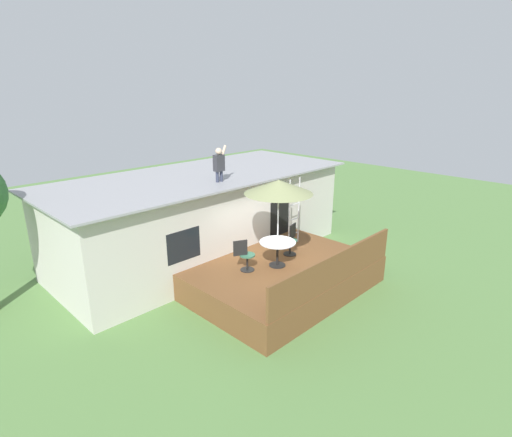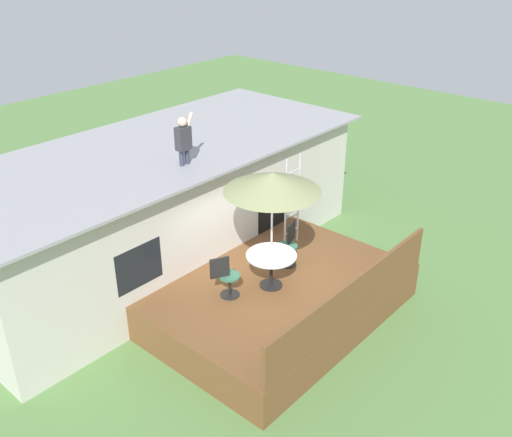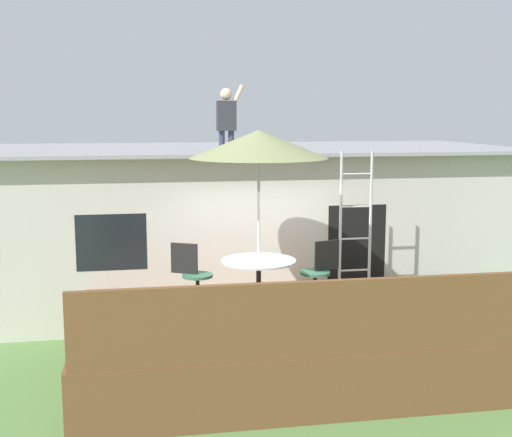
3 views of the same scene
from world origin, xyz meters
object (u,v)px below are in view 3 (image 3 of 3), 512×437
step_ladder (355,223)px  patio_chair_right (319,272)px  patio_umbrella (259,144)px  person_figure (227,115)px  patio_table (259,271)px  patio_chair_left (193,275)px

step_ladder → patio_chair_right: step_ladder is taller
patio_umbrella → person_figure: bearing=93.0°
patio_table → step_ladder: 1.90m
person_figure → patio_chair_right: person_figure is taller
step_ladder → patio_umbrella: bearing=-154.9°
patio_table → patio_chair_left: patio_chair_left is taller
step_ladder → patio_table: bearing=-154.9°
patio_umbrella → patio_chair_right: 2.14m
step_ladder → patio_chair_left: bearing=-172.4°
patio_table → person_figure: size_ratio=0.94×
patio_table → patio_chair_left: (-0.88, 0.43, -0.13)m
patio_umbrella → patio_chair_left: patio_umbrella is taller
patio_chair_left → patio_chair_right: size_ratio=1.00×
step_ladder → patio_chair_right: size_ratio=2.39×
patio_umbrella → patio_chair_right: bearing=17.3°
step_ladder → patio_chair_left: 2.64m
patio_chair_right → patio_chair_left: bearing=-21.5°
patio_table → step_ladder: bearing=25.1°
patio_chair_right → patio_table: bearing=-0.0°
patio_table → person_figure: (-0.12, 2.34, 2.15)m
patio_table → person_figure: person_figure is taller
patio_table → patio_umbrella: size_ratio=0.41×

